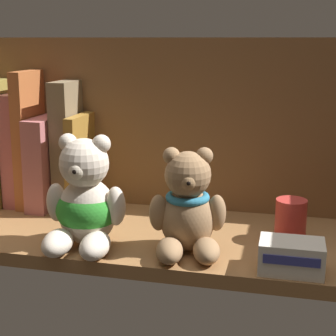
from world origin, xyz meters
TOP-DOWN VIEW (x-y plane):
  - shelf_board at (0.00, 0.00)cm, footprint 82.44×24.90cm
  - shelf_back_panel at (0.00, 13.05)cm, footprint 84.84×1.20cm
  - book_3 at (-30.33, 10.07)cm, footprint 3.12×12.59cm
  - book_4 at (-27.23, 10.07)cm, footprint 2.56×11.40cm
  - book_5 at (-24.68, 10.07)cm, footprint 2.31×12.62cm
  - book_6 at (-21.62, 10.07)cm, footprint 3.79×14.96cm
  - book_7 at (-17.99, 10.07)cm, footprint 3.18×10.11cm
  - book_8 at (-15.32, 10.07)cm, footprint 2.05×14.39cm
  - teddy_bear_larger at (-8.43, -7.20)cm, footprint 11.61×12.11cm
  - teddy_bear_smaller at (5.93, -6.16)cm, footprint 10.98×11.34cm
  - pillar_candle at (19.66, 1.19)cm, footprint 4.47×4.47cm
  - small_product_box at (19.89, -9.37)cm, footprint 8.02×5.29cm

SIDE VIEW (x-z plane):
  - shelf_board at x=0.00cm, z-range 0.00..2.00cm
  - small_product_box at x=19.89cm, z-range 2.00..6.07cm
  - pillar_candle at x=19.66cm, z-range 2.00..8.22cm
  - teddy_bear_smaller at x=5.93cm, z-range 0.94..15.49cm
  - teddy_bear_larger at x=-8.43cm, z-range 0.29..16.25cm
  - book_6 at x=-21.62cm, z-range 1.98..17.72cm
  - book_8 at x=-15.32cm, z-range 1.98..18.32cm
  - book_4 at x=-27.23cm, z-range 2.00..21.49cm
  - book_7 at x=-17.99cm, z-range 2.00..23.71cm
  - book_3 at x=-30.33cm, z-range 2.00..23.78cm
  - book_5 at x=-24.68cm, z-range 1.99..25.36cm
  - shelf_back_panel at x=0.00cm, z-range 0.00..30.75cm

